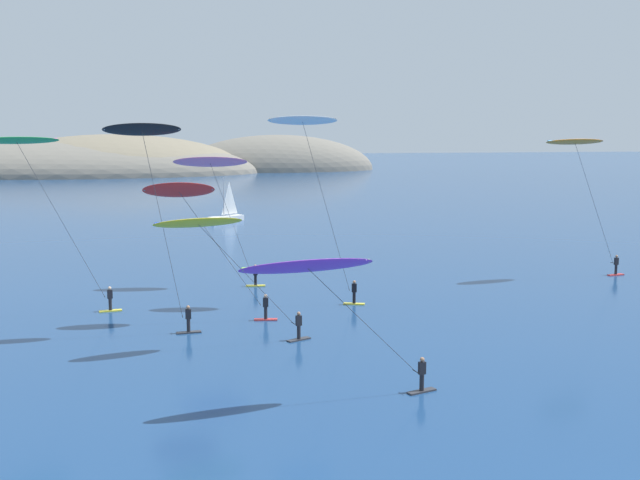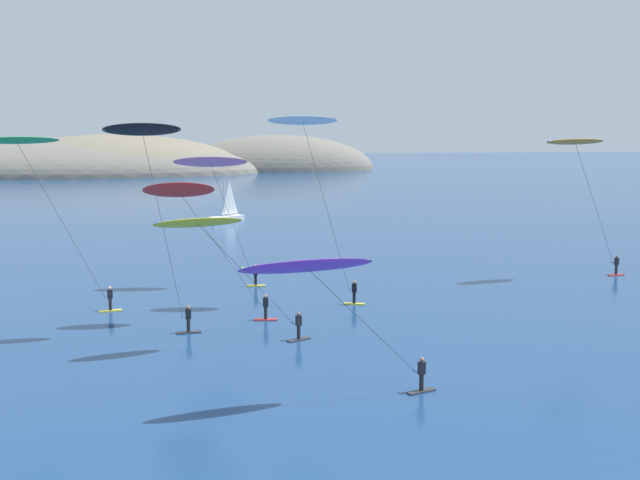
# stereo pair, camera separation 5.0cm
# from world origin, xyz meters

# --- Properties ---
(headland_island) EXTENTS (118.03, 43.07, 19.33)m
(headland_island) POSITION_xyz_m (-30.66, 184.88, 0.00)
(headland_island) COLOR slate
(headland_island) RESTS_ON ground
(sailboat_far) EXTENTS (5.46, 4.13, 5.70)m
(sailboat_far) POSITION_xyz_m (-11.62, 81.45, 0.64)
(sailboat_far) COLOR white
(sailboat_far) RESTS_ON ground
(kitesurfer_green) EXTENTS (8.68, 2.64, 11.85)m
(kitesurfer_green) POSITION_xyz_m (-25.86, 32.01, 10.52)
(kitesurfer_green) COLOR yellow
(kitesurfer_green) RESTS_ON ground
(kitesurfer_orange) EXTENTS (8.16, 2.43, 11.45)m
(kitesurfer_orange) POSITION_xyz_m (15.10, 38.94, 10.31)
(kitesurfer_orange) COLOR red
(kitesurfer_orange) RESTS_ON ground
(kitesurfer_black) EXTENTS (5.44, 1.45, 12.71)m
(kitesurfer_black) POSITION_xyz_m (-17.99, 26.41, 11.09)
(kitesurfer_black) COLOR #2D2D33
(kitesurfer_black) RESTS_ON ground
(kitesurfer_purple) EXTENTS (9.59, 2.92, 6.90)m
(kitesurfer_purple) POSITION_xyz_m (-10.09, 12.81, 6.03)
(kitesurfer_purple) COLOR #2D2D33
(kitesurfer_purple) RESTS_ON ground
(kitesurfer_yellow) EXTENTS (9.03, 3.32, 7.65)m
(kitesurfer_yellow) POSITION_xyz_m (-14.64, 22.52, 6.67)
(kitesurfer_yellow) COLOR #2D2D33
(kitesurfer_yellow) RESTS_ON ground
(kitesurfer_red) EXTENTS (8.34, 1.50, 9.10)m
(kitesurfer_red) POSITION_xyz_m (-15.85, 29.05, 7.87)
(kitesurfer_red) COLOR red
(kitesurfer_red) RESTS_ON ground
(kitesurfer_white) EXTENTS (6.78, 1.92, 13.18)m
(kitesurfer_white) POSITION_xyz_m (-7.67, 32.87, 11.76)
(kitesurfer_white) COLOR yellow
(kitesurfer_white) RESTS_ON ground
(kitesurfer_pink) EXTENTS (6.95, 1.97, 10.18)m
(kitesurfer_pink) POSITION_xyz_m (-13.85, 40.20, 9.07)
(kitesurfer_pink) COLOR yellow
(kitesurfer_pink) RESTS_ON ground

